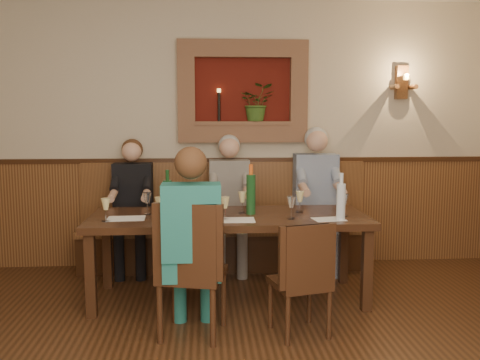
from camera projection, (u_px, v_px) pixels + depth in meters
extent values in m
cube|color=beige|center=(224.00, 134.00, 5.69)|extent=(6.00, 0.04, 2.80)
cube|color=#4E2B16|center=(224.00, 213.00, 5.78)|extent=(6.00, 0.04, 1.10)
cube|color=#381E0F|center=(224.00, 160.00, 5.71)|extent=(6.02, 0.06, 0.05)
cube|color=#53130B|center=(242.00, 92.00, 5.63)|extent=(1.00, 0.02, 0.70)
cube|color=brown|center=(243.00, 49.00, 5.53)|extent=(1.36, 0.12, 0.18)
cube|color=brown|center=(243.00, 134.00, 5.64)|extent=(1.36, 0.12, 0.18)
cube|color=brown|center=(186.00, 91.00, 5.55)|extent=(0.18, 0.12, 0.70)
cube|color=brown|center=(299.00, 92.00, 5.63)|extent=(0.18, 0.12, 0.70)
cube|color=brown|center=(243.00, 123.00, 5.63)|extent=(1.00, 0.14, 0.04)
imported|color=#35571D|center=(257.00, 103.00, 5.61)|extent=(0.35, 0.30, 0.39)
cylinder|color=black|center=(219.00, 107.00, 5.59)|extent=(0.03, 0.03, 0.30)
cylinder|color=#FFBF59|center=(219.00, 91.00, 5.57)|extent=(0.04, 0.04, 0.04)
cube|color=#4E2B16|center=(401.00, 83.00, 5.70)|extent=(0.12, 0.08, 0.35)
cylinder|color=#4E2B16|center=(394.00, 87.00, 5.63)|extent=(0.05, 0.18, 0.05)
cylinder|color=#4E2B16|center=(413.00, 87.00, 5.64)|extent=(0.05, 0.18, 0.05)
cylinder|color=#FFBF59|center=(406.00, 77.00, 5.56)|extent=(0.06, 0.06, 0.06)
cube|color=black|center=(229.00, 218.00, 4.64)|extent=(2.40, 0.90, 0.06)
cube|color=black|center=(91.00, 276.00, 4.25)|extent=(0.08, 0.08, 0.69)
cube|color=black|center=(367.00, 270.00, 4.40)|extent=(0.08, 0.08, 0.69)
cube|color=black|center=(107.00, 252.00, 4.98)|extent=(0.08, 0.08, 0.69)
cube|color=black|center=(344.00, 248.00, 5.13)|extent=(0.08, 0.08, 0.69)
cube|color=#381E0F|center=(225.00, 250.00, 5.61)|extent=(3.00, 0.40, 0.40)
cube|color=#4E2B16|center=(225.00, 229.00, 5.58)|extent=(3.00, 0.45, 0.06)
cube|color=#4E2B16|center=(224.00, 193.00, 5.72)|extent=(3.00, 0.06, 0.66)
cube|color=black|center=(193.00, 306.00, 3.95)|extent=(0.51, 0.51, 0.43)
cube|color=black|center=(192.00, 275.00, 3.92)|extent=(0.54, 0.54, 0.05)
cube|color=black|center=(185.00, 242.00, 3.68)|extent=(0.45, 0.14, 0.54)
cube|color=black|center=(299.00, 310.00, 3.96)|extent=(0.44, 0.44, 0.36)
cube|color=black|center=(299.00, 283.00, 3.94)|extent=(0.47, 0.47, 0.05)
cube|color=black|center=(310.00, 256.00, 3.74)|extent=(0.38, 0.13, 0.45)
cube|color=black|center=(133.00, 253.00, 5.40)|extent=(0.40, 0.41, 0.45)
cube|color=black|center=(133.00, 188.00, 5.48)|extent=(0.40, 0.21, 0.52)
sphere|color=#D8A384|center=(132.00, 152.00, 5.39)|extent=(0.20, 0.20, 0.20)
sphere|color=#4C2D19|center=(132.00, 149.00, 5.44)|extent=(0.22, 0.22, 0.22)
cube|color=#4E4B48|center=(230.00, 251.00, 5.46)|extent=(0.41, 0.43, 0.45)
cube|color=#4E4B48|center=(229.00, 186.00, 5.54)|extent=(0.41, 0.22, 0.54)
sphere|color=#D8A384|center=(229.00, 148.00, 5.45)|extent=(0.21, 0.21, 0.21)
sphere|color=#B2B2B2|center=(229.00, 146.00, 5.50)|extent=(0.23, 0.23, 0.23)
cube|color=navy|center=(318.00, 250.00, 5.51)|extent=(0.45, 0.47, 0.45)
cube|color=navy|center=(315.00, 182.00, 5.60)|extent=(0.45, 0.23, 0.58)
sphere|color=#D8A384|center=(317.00, 141.00, 5.50)|extent=(0.22, 0.22, 0.22)
sphere|color=#B2B2B2|center=(316.00, 139.00, 5.55)|extent=(0.24, 0.24, 0.24)
cube|color=#1B5C5E|center=(193.00, 303.00, 3.99)|extent=(0.41, 0.43, 0.45)
cube|color=#1B5C5E|center=(191.00, 222.00, 3.74)|extent=(0.41, 0.22, 0.54)
sphere|color=#D8A384|center=(191.00, 165.00, 3.73)|extent=(0.21, 0.21, 0.21)
sphere|color=#4C2D19|center=(191.00, 163.00, 3.68)|extent=(0.23, 0.23, 0.23)
cylinder|color=#B6190B|center=(207.00, 202.00, 4.57)|extent=(0.25, 0.25, 0.24)
cylinder|color=#19471E|center=(251.00, 194.00, 4.67)|extent=(0.09, 0.09, 0.35)
cylinder|color=#E65A19|center=(251.00, 169.00, 4.64)|extent=(0.04, 0.04, 0.09)
cylinder|color=#19471E|center=(168.00, 198.00, 4.60)|extent=(0.08, 0.08, 0.31)
cylinder|color=#19471E|center=(167.00, 175.00, 4.58)|extent=(0.04, 0.04, 0.09)
cylinder|color=silver|center=(341.00, 202.00, 4.41)|extent=(0.09, 0.09, 0.30)
cylinder|color=silver|center=(341.00, 178.00, 4.39)|extent=(0.04, 0.04, 0.09)
cube|color=white|center=(126.00, 218.00, 4.48)|extent=(0.32, 0.24, 0.00)
cube|color=white|center=(236.00, 220.00, 4.42)|extent=(0.32, 0.23, 0.00)
cube|color=white|center=(329.00, 219.00, 4.45)|extent=(0.28, 0.22, 0.00)
cube|color=white|center=(176.00, 222.00, 4.34)|extent=(0.35, 0.27, 0.00)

